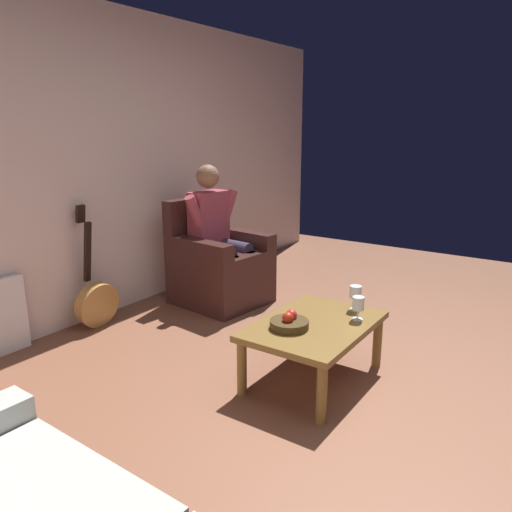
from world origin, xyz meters
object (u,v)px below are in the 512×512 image
at_px(armchair, 218,267).
at_px(guitar, 96,300).
at_px(wine_glass_near, 356,293).
at_px(coffee_table, 314,331).
at_px(fruit_bowl, 289,323).
at_px(wine_glass_far, 358,305).
at_px(person_seated, 218,230).

distance_m(armchair, guitar, 1.12).
distance_m(armchair, wine_glass_near, 1.63).
height_order(coffee_table, guitar, guitar).
distance_m(guitar, fruit_bowl, 1.80).
distance_m(wine_glass_near, fruit_bowl, 0.56).
relative_size(armchair, wine_glass_near, 5.64).
distance_m(wine_glass_far, fruit_bowl, 0.47).
bearing_deg(guitar, armchair, 156.75).
xyz_separation_m(wine_glass_far, fruit_bowl, (0.36, -0.29, -0.07)).
bearing_deg(person_seated, fruit_bowl, 60.00).
bearing_deg(guitar, person_seated, 156.53).
xyz_separation_m(wine_glass_near, wine_glass_far, (0.16, 0.09, -0.02)).
bearing_deg(wine_glass_far, fruit_bowl, -38.81).
bearing_deg(person_seated, guitar, -17.09).
distance_m(coffee_table, wine_glass_far, 0.33).
xyz_separation_m(armchair, person_seated, (0.00, 0.00, 0.34)).
relative_size(coffee_table, wine_glass_far, 6.01).
xyz_separation_m(coffee_table, wine_glass_far, (-0.20, 0.20, 0.15)).
relative_size(wine_glass_near, wine_glass_far, 1.10).
xyz_separation_m(armchair, wine_glass_near, (0.47, 1.55, 0.17)).
height_order(wine_glass_near, wine_glass_far, wine_glass_near).
height_order(coffee_table, wine_glass_far, wine_glass_far).
bearing_deg(guitar, coffee_table, 96.06).
relative_size(wine_glass_far, fruit_bowl, 0.64).
bearing_deg(fruit_bowl, person_seated, -126.38).
xyz_separation_m(person_seated, guitar, (1.03, -0.45, -0.46)).
distance_m(person_seated, wine_glass_far, 1.76).
distance_m(armchair, wine_glass_far, 1.76).
xyz_separation_m(guitar, fruit_bowl, (-0.04, 1.79, 0.20)).
bearing_deg(armchair, wine_glass_far, 75.43).
bearing_deg(wine_glass_near, coffee_table, -18.00).
height_order(person_seated, wine_glass_near, person_seated).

